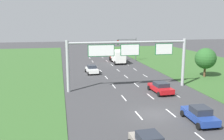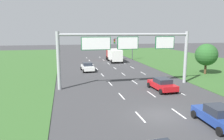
{
  "view_description": "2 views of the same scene",
  "coord_description": "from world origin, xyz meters",
  "px_view_note": "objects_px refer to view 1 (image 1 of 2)",
  "views": [
    {
      "loc": [
        -9.36,
        -22.96,
        9.36
      ],
      "look_at": [
        -2.14,
        11.38,
        2.57
      ],
      "focal_mm": 40.0,
      "sensor_mm": 36.0,
      "label": 1
    },
    {
      "loc": [
        -7.77,
        -16.24,
        7.03
      ],
      "look_at": [
        -1.79,
        10.63,
        2.1
      ],
      "focal_mm": 35.0,
      "sensor_mm": 36.0,
      "label": 2
    }
  ],
  "objects_px": {
    "traffic_light_mast": "(128,45)",
    "roadside_tree_mid": "(206,58)",
    "car_near_red": "(200,115)",
    "box_truck": "(117,56)",
    "sign_gantry": "(129,54)",
    "car_lead_silver": "(161,87)",
    "car_mid_lane": "(92,69)"
  },
  "relations": [
    {
      "from": "traffic_light_mast",
      "to": "roadside_tree_mid",
      "type": "xyz_separation_m",
      "value": [
        8.08,
        -20.06,
        -0.63
      ]
    },
    {
      "from": "car_lead_silver",
      "to": "roadside_tree_mid",
      "type": "distance_m",
      "value": 13.78
    },
    {
      "from": "sign_gantry",
      "to": "traffic_light_mast",
      "type": "height_order",
      "value": "sign_gantry"
    },
    {
      "from": "sign_gantry",
      "to": "traffic_light_mast",
      "type": "xyz_separation_m",
      "value": [
        6.78,
        24.58,
        -1.08
      ]
    },
    {
      "from": "car_near_red",
      "to": "roadside_tree_mid",
      "type": "relative_size",
      "value": 0.86
    },
    {
      "from": "traffic_light_mast",
      "to": "box_truck",
      "type": "bearing_deg",
      "value": -149.74
    },
    {
      "from": "car_lead_silver",
      "to": "roadside_tree_mid",
      "type": "xyz_separation_m",
      "value": [
        11.23,
        7.6,
        2.49
      ]
    },
    {
      "from": "car_mid_lane",
      "to": "box_truck",
      "type": "xyz_separation_m",
      "value": [
        7.43,
        11.23,
        0.84
      ]
    },
    {
      "from": "car_near_red",
      "to": "sign_gantry",
      "type": "distance_m",
      "value": 14.23
    },
    {
      "from": "car_near_red",
      "to": "sign_gantry",
      "type": "relative_size",
      "value": 0.25
    },
    {
      "from": "car_near_red",
      "to": "traffic_light_mast",
      "type": "relative_size",
      "value": 0.78
    },
    {
      "from": "traffic_light_mast",
      "to": "car_lead_silver",
      "type": "bearing_deg",
      "value": -96.49
    },
    {
      "from": "box_truck",
      "to": "roadside_tree_mid",
      "type": "xyz_separation_m",
      "value": [
        11.17,
        -18.26,
        1.63
      ]
    },
    {
      "from": "car_mid_lane",
      "to": "box_truck",
      "type": "height_order",
      "value": "box_truck"
    },
    {
      "from": "car_lead_silver",
      "to": "car_near_red",
      "type": "bearing_deg",
      "value": -94.43
    },
    {
      "from": "box_truck",
      "to": "car_mid_lane",
      "type": "bearing_deg",
      "value": -122.24
    },
    {
      "from": "car_lead_silver",
      "to": "traffic_light_mast",
      "type": "relative_size",
      "value": 0.79
    },
    {
      "from": "car_lead_silver",
      "to": "car_mid_lane",
      "type": "relative_size",
      "value": 1.08
    },
    {
      "from": "traffic_light_mast",
      "to": "roadside_tree_mid",
      "type": "distance_m",
      "value": 21.63
    },
    {
      "from": "car_near_red",
      "to": "box_truck",
      "type": "distance_m",
      "value": 35.99
    },
    {
      "from": "car_near_red",
      "to": "roadside_tree_mid",
      "type": "bearing_deg",
      "value": 58.94
    },
    {
      "from": "sign_gantry",
      "to": "roadside_tree_mid",
      "type": "xyz_separation_m",
      "value": [
        14.87,
        4.53,
        -1.71
      ]
    },
    {
      "from": "box_truck",
      "to": "roadside_tree_mid",
      "type": "height_order",
      "value": "roadside_tree_mid"
    },
    {
      "from": "car_near_red",
      "to": "car_lead_silver",
      "type": "height_order",
      "value": "car_near_red"
    },
    {
      "from": "traffic_light_mast",
      "to": "car_near_red",
      "type": "bearing_deg",
      "value": -95.24
    },
    {
      "from": "car_mid_lane",
      "to": "car_near_red",
      "type": "bearing_deg",
      "value": -77.48
    },
    {
      "from": "car_mid_lane",
      "to": "sign_gantry",
      "type": "xyz_separation_m",
      "value": [
        3.73,
        -11.56,
        4.18
      ]
    },
    {
      "from": "car_near_red",
      "to": "car_lead_silver",
      "type": "relative_size",
      "value": 0.99
    },
    {
      "from": "car_mid_lane",
      "to": "roadside_tree_mid",
      "type": "relative_size",
      "value": 0.81
    },
    {
      "from": "car_lead_silver",
      "to": "car_mid_lane",
      "type": "height_order",
      "value": "car_mid_lane"
    },
    {
      "from": "roadside_tree_mid",
      "to": "traffic_light_mast",
      "type": "bearing_deg",
      "value": 111.95
    },
    {
      "from": "box_truck",
      "to": "roadside_tree_mid",
      "type": "distance_m",
      "value": 21.46
    }
  ]
}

